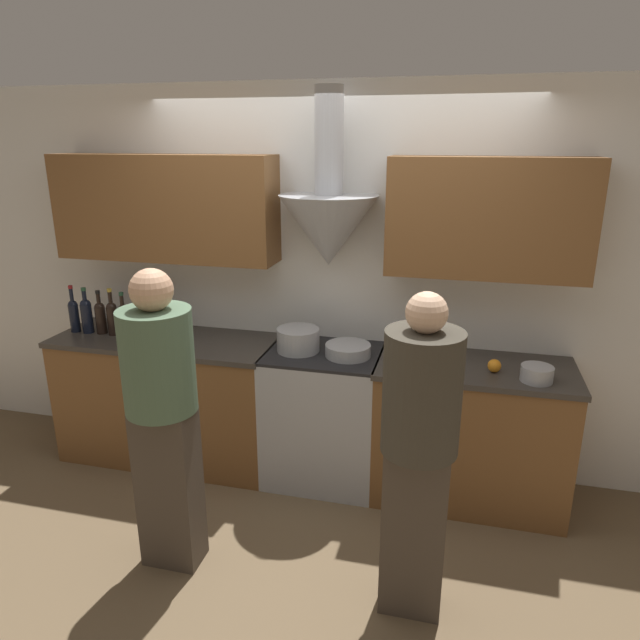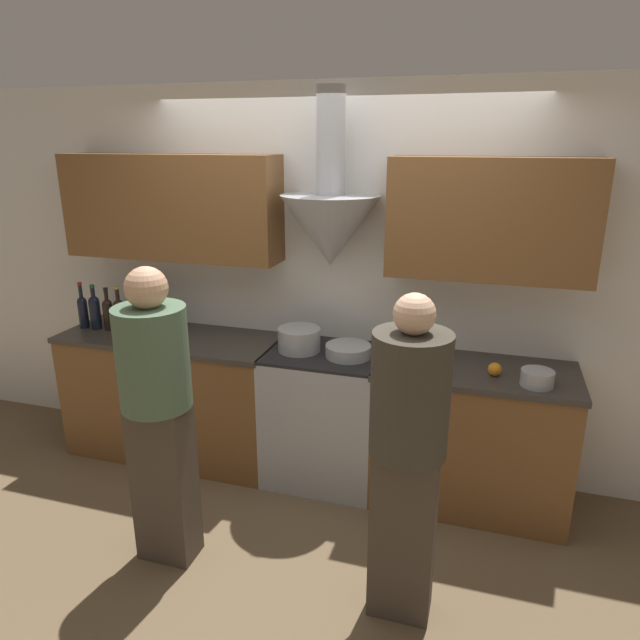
# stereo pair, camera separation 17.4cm
# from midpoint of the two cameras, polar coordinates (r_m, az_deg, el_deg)

# --- Properties ---
(ground_plane) EXTENTS (12.00, 12.00, 0.00)m
(ground_plane) POSITION_cam_midpoint_polar(r_m,az_deg,el_deg) (3.89, -2.15, -17.64)
(ground_plane) COLOR brown
(wall_back) EXTENTS (8.40, 0.63, 2.60)m
(wall_back) POSITION_cam_midpoint_polar(r_m,az_deg,el_deg) (3.82, -0.96, 6.19)
(wall_back) COLOR white
(wall_back) RESTS_ON ground_plane
(counter_left) EXTENTS (1.56, 0.62, 0.92)m
(counter_left) POSITION_cam_midpoint_polar(r_m,az_deg,el_deg) (4.32, -15.87, -7.48)
(counter_left) COLOR brown
(counter_left) RESTS_ON ground_plane
(counter_right) EXTENTS (1.21, 0.62, 0.92)m
(counter_right) POSITION_cam_midpoint_polar(r_m,az_deg,el_deg) (3.80, 13.49, -10.86)
(counter_right) COLOR brown
(counter_right) RESTS_ON ground_plane
(stove_range) EXTENTS (0.74, 0.60, 0.92)m
(stove_range) POSITION_cam_midpoint_polar(r_m,az_deg,el_deg) (3.91, -0.92, -9.47)
(stove_range) COLOR #A8AAAF
(stove_range) RESTS_ON ground_plane
(wine_bottle_0) EXTENTS (0.07, 0.07, 0.34)m
(wine_bottle_0) POSITION_cam_midpoint_polar(r_m,az_deg,el_deg) (4.47, -24.43, 0.58)
(wine_bottle_0) COLOR black
(wine_bottle_0) RESTS_ON counter_left
(wine_bottle_1) EXTENTS (0.08, 0.08, 0.33)m
(wine_bottle_1) POSITION_cam_midpoint_polar(r_m,az_deg,el_deg) (4.41, -23.37, 0.55)
(wine_bottle_1) COLOR black
(wine_bottle_1) RESTS_ON counter_left
(wine_bottle_2) EXTENTS (0.07, 0.07, 0.31)m
(wine_bottle_2) POSITION_cam_midpoint_polar(r_m,az_deg,el_deg) (4.36, -22.18, 0.38)
(wine_bottle_2) COLOR black
(wine_bottle_2) RESTS_ON counter_left
(wine_bottle_3) EXTENTS (0.07, 0.07, 0.34)m
(wine_bottle_3) POSITION_cam_midpoint_polar(r_m,az_deg,el_deg) (4.30, -21.16, 0.33)
(wine_bottle_3) COLOR black
(wine_bottle_3) RESTS_ON counter_left
(wine_bottle_4) EXTENTS (0.07, 0.07, 0.32)m
(wine_bottle_4) POSITION_cam_midpoint_polar(r_m,az_deg,el_deg) (4.25, -20.16, 0.17)
(wine_bottle_4) COLOR black
(wine_bottle_4) RESTS_ON counter_left
(wine_bottle_5) EXTENTS (0.08, 0.08, 0.34)m
(wine_bottle_5) POSITION_cam_midpoint_polar(r_m,az_deg,el_deg) (4.19, -18.97, 0.20)
(wine_bottle_5) COLOR black
(wine_bottle_5) RESTS_ON counter_left
(wine_bottle_6) EXTENTS (0.08, 0.08, 0.34)m
(wine_bottle_6) POSITION_cam_midpoint_polar(r_m,az_deg,el_deg) (4.14, -17.82, 0.11)
(wine_bottle_6) COLOR black
(wine_bottle_6) RESTS_ON counter_left
(stock_pot) EXTENTS (0.28, 0.28, 0.15)m
(stock_pot) POSITION_cam_midpoint_polar(r_m,az_deg,el_deg) (3.72, -3.53, -2.00)
(stock_pot) COLOR #A8AAAF
(stock_pot) RESTS_ON stove_range
(mixing_bowl) EXTENTS (0.29, 0.29, 0.08)m
(mixing_bowl) POSITION_cam_midpoint_polar(r_m,az_deg,el_deg) (3.64, 1.45, -3.05)
(mixing_bowl) COLOR #A8AAAF
(mixing_bowl) RESTS_ON stove_range
(orange_fruit) EXTENTS (0.08, 0.08, 0.08)m
(orange_fruit) POSITION_cam_midpoint_polar(r_m,az_deg,el_deg) (3.53, 15.70, -4.44)
(orange_fruit) COLOR orange
(orange_fruit) RESTS_ON counter_right
(saucepan) EXTENTS (0.18, 0.18, 0.09)m
(saucepan) POSITION_cam_midpoint_polar(r_m,az_deg,el_deg) (3.47, 19.53, -5.10)
(saucepan) COLOR #A8AAAF
(saucepan) RESTS_ON counter_right
(person_foreground_left) EXTENTS (0.37, 0.37, 1.66)m
(person_foreground_left) POSITION_cam_midpoint_polar(r_m,az_deg,el_deg) (3.09, -17.05, -8.72)
(person_foreground_left) COLOR #473D33
(person_foreground_left) RESTS_ON ground_plane
(person_foreground_right) EXTENTS (0.35, 0.35, 1.63)m
(person_foreground_right) POSITION_cam_midpoint_polar(r_m,az_deg,el_deg) (2.70, 7.99, -12.50)
(person_foreground_right) COLOR #473D33
(person_foreground_right) RESTS_ON ground_plane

